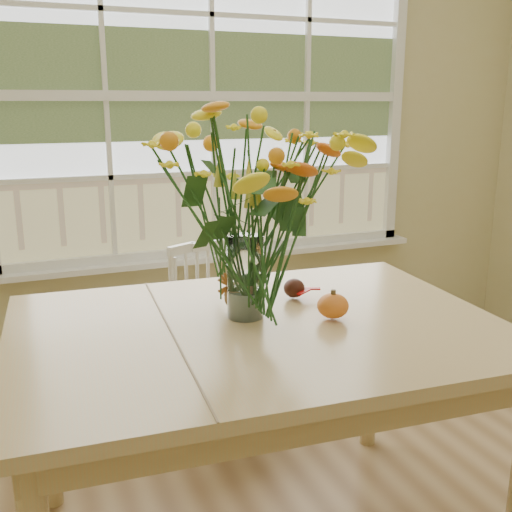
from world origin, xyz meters
name	(u,v)px	position (x,y,z in m)	size (l,w,h in m)	color
wall_back	(211,135)	(0.00, 2.25, 1.35)	(4.00, 0.02, 2.70)	#D0C385
window	(213,100)	(0.00, 2.21, 1.53)	(2.42, 0.12, 1.74)	silver
dining_table	(258,351)	(-0.31, 0.79, 0.74)	(1.61, 1.20, 0.83)	tan
windsor_chair	(217,329)	(-0.18, 1.63, 0.49)	(0.46, 0.44, 0.87)	white
flower_vase	(245,195)	(-0.33, 0.87, 1.23)	(0.57, 0.57, 0.67)	white
pumpkin	(333,307)	(-0.07, 0.75, 0.87)	(0.10, 0.10, 0.08)	#D85119
turkey_figurine	(239,299)	(-0.33, 0.92, 0.88)	(0.12, 0.11, 0.13)	#CCB78C
dark_gourd	(294,289)	(-0.10, 0.99, 0.86)	(0.12, 0.08, 0.07)	#38160F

